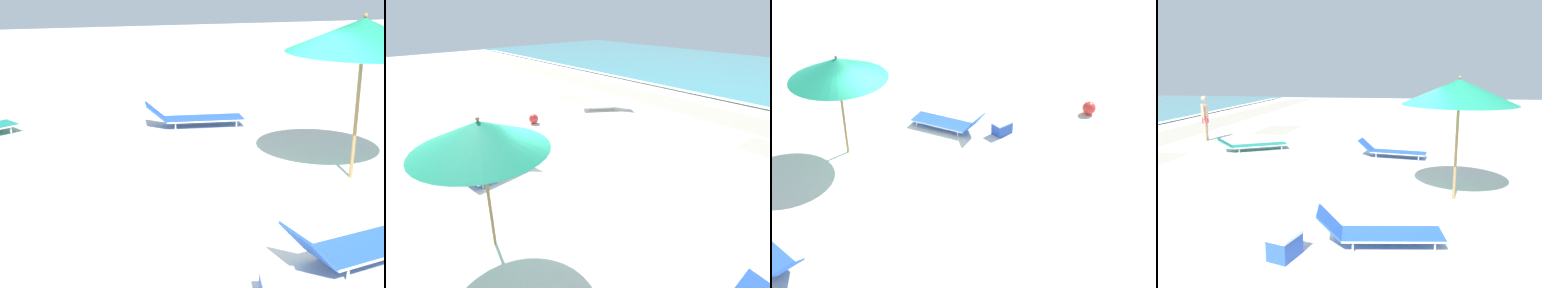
{
  "view_description": "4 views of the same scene",
  "coord_description": "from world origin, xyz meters",
  "views": [
    {
      "loc": [
        -6.4,
        3.28,
        3.13
      ],
      "look_at": [
        0.83,
        0.97,
        0.77
      ],
      "focal_mm": 50.0,
      "sensor_mm": 36.0,
      "label": 1
    },
    {
      "loc": [
        5.22,
        -3.42,
        4.22
      ],
      "look_at": [
        -0.1,
        1.07,
        1.1
      ],
      "focal_mm": 28.0,
      "sensor_mm": 36.0,
      "label": 2
    },
    {
      "loc": [
        8.66,
        7.2,
        7.29
      ],
      "look_at": [
        -0.24,
        1.29,
        0.8
      ],
      "focal_mm": 50.0,
      "sensor_mm": 36.0,
      "label": 3
    },
    {
      "loc": [
        -7.33,
        -0.6,
        2.74
      ],
      "look_at": [
        0.87,
        0.6,
        1.1
      ],
      "focal_mm": 35.0,
      "sensor_mm": 36.0,
      "label": 4
    }
  ],
  "objects": [
    {
      "name": "ground_plane",
      "position": [
        0.0,
        0.01,
        -0.08
      ],
      "size": [
        60.0,
        60.0,
        0.16
      ],
      "color": "silver"
    },
    {
      "name": "beach_umbrella",
      "position": [
        0.63,
        -1.7,
        2.3
      ],
      "size": [
        2.37,
        2.37,
        2.63
      ],
      "color": "#9E7547",
      "rests_on": "ground_plane"
    },
    {
      "name": "sun_lounger_under_umbrella",
      "position": [
        -4.19,
        6.2,
        0.21
      ],
      "size": [
        1.68,
        2.11,
        0.52
      ],
      "rotation": [
        0.0,
        0.0,
        -0.58
      ],
      "color": "white",
      "rests_on": "ground_plane"
    },
    {
      "name": "sun_lounger_beside_umbrella",
      "position": [
        -1.76,
        -0.24,
        0.22
      ],
      "size": [
        0.87,
        2.07,
        0.59
      ],
      "rotation": [
        0.0,
        0.0,
        0.14
      ],
      "color": "blue",
      "rests_on": "ground_plane"
    },
    {
      "name": "beach_ball",
      "position": [
        -4.74,
        2.63,
        0.19
      ],
      "size": [
        0.38,
        0.38,
        0.38
      ],
      "color": "red",
      "rests_on": "ground_plane"
    },
    {
      "name": "cooler_box",
      "position": [
        -2.37,
        1.11,
        0.19
      ],
      "size": [
        0.58,
        0.48,
        0.37
      ],
      "rotation": [
        0.0,
        0.0,
        2.84
      ],
      "color": "blue",
      "rests_on": "ground_plane"
    }
  ]
}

